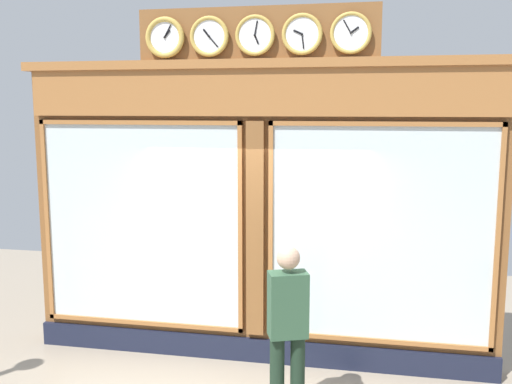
% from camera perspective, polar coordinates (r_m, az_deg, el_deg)
% --- Properties ---
extents(shop_facade, '(5.53, 0.42, 4.04)m').
position_cam_1_polar(shop_facade, '(6.60, 0.20, -1.81)').
color(shop_facade, brown).
rests_on(shop_facade, ground_plane).
extents(pedestrian, '(0.41, 0.33, 1.69)m').
position_cam_1_polar(pedestrian, '(5.53, 3.18, -13.08)').
color(pedestrian, '#1C2F21').
rests_on(pedestrian, ground_plane).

